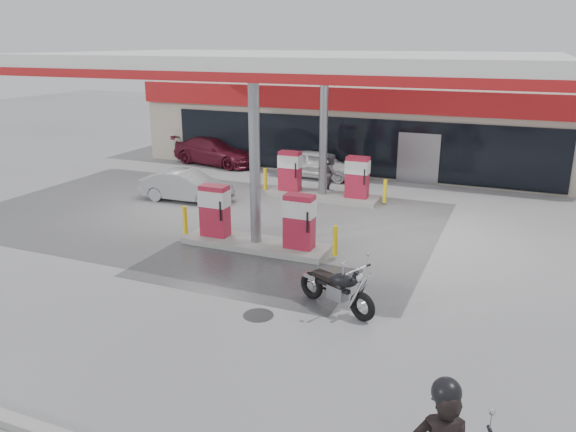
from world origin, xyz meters
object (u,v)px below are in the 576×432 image
at_px(pump_island_far, 323,181).
at_px(hatchback_silver, 187,186).
at_px(parked_car_left, 216,151).
at_px(sedan_white, 319,164).
at_px(parked_motorcycle, 338,289).
at_px(attendant, 332,173).
at_px(parked_car_right, 456,169).
at_px(pump_island_near, 256,224).

bearing_deg(pump_island_far, hatchback_silver, -153.19).
bearing_deg(parked_car_left, sedan_white, -87.34).
bearing_deg(pump_island_far, parked_motorcycle, -68.48).
xyz_separation_m(pump_island_far, sedan_white, (-1.31, 3.20, -0.08)).
bearing_deg(parked_motorcycle, pump_island_far, 135.04).
bearing_deg(sedan_white, hatchback_silver, 151.56).
height_order(attendant, hatchback_silver, attendant).
bearing_deg(parked_car_right, sedan_white, 109.70).
height_order(hatchback_silver, parked_car_left, parked_car_left).
bearing_deg(parked_motorcycle, hatchback_silver, 164.98).
xyz_separation_m(sedan_white, attendant, (1.34, -2.20, 0.17)).
xyz_separation_m(pump_island_near, parked_car_left, (-7.11, 10.00, -0.03)).
relative_size(pump_island_near, parked_car_right, 1.34).
xyz_separation_m(hatchback_silver, parked_car_left, (-2.36, 6.40, 0.09)).
xyz_separation_m(parked_motorcycle, sedan_white, (-4.86, 12.22, 0.12)).
height_order(sedan_white, parked_car_right, sedan_white).
height_order(pump_island_far, sedan_white, pump_island_far).
bearing_deg(pump_island_far, parked_car_right, 48.49).
height_order(pump_island_near, parked_car_right, pump_island_near).
distance_m(pump_island_near, parked_car_right, 11.96).
bearing_deg(parked_motorcycle, attendant, 132.91).
relative_size(pump_island_near, parked_car_left, 1.09).
relative_size(parked_motorcycle, attendant, 1.32).
bearing_deg(parked_motorcycle, pump_island_near, 163.21).
xyz_separation_m(attendant, parked_car_right, (4.47, 4.09, -0.27)).
xyz_separation_m(parked_motorcycle, attendant, (-3.52, 10.02, 0.29)).
height_order(parked_motorcycle, attendant, attendant).
xyz_separation_m(pump_island_near, hatchback_silver, (-4.75, 3.60, -0.12)).
bearing_deg(attendant, parked_car_right, -53.99).
bearing_deg(pump_island_far, sedan_white, 112.26).
relative_size(parked_motorcycle, parked_car_left, 0.45).
relative_size(parked_motorcycle, parked_car_right, 0.55).
xyz_separation_m(pump_island_far, attendant, (0.03, 1.00, 0.09)).
xyz_separation_m(parked_car_left, parked_car_right, (11.61, 1.09, -0.15)).
relative_size(hatchback_silver, parked_car_right, 0.93).
bearing_deg(pump_island_far, pump_island_near, -90.00).
bearing_deg(pump_island_near, hatchback_silver, 142.84).
height_order(parked_motorcycle, parked_car_right, parked_motorcycle).
height_order(pump_island_near, parked_motorcycle, pump_island_near).
xyz_separation_m(pump_island_far, hatchback_silver, (-4.75, -2.40, -0.12)).
xyz_separation_m(pump_island_near, parked_car_right, (4.50, 11.09, -0.18)).
distance_m(hatchback_silver, parked_car_right, 11.90).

